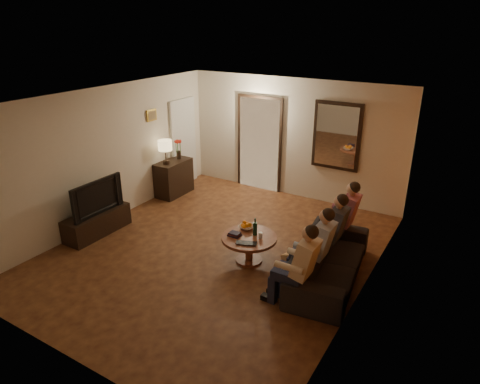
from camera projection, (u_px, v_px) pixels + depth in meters
The scene contains 33 objects.
floor at pixel (216, 250), 7.43m from camera, with size 5.00×6.00×0.01m, color #431D12.
ceiling at pixel (213, 100), 6.44m from camera, with size 5.00×6.00×0.01m, color white.
back_wall at pixel (292, 139), 9.31m from camera, with size 5.00×0.02×2.60m, color beige.
front_wall at pixel (56, 265), 4.56m from camera, with size 5.00×0.02×2.60m, color beige.
left_wall at pixel (106, 156), 8.13m from camera, with size 0.02×6.00×2.60m, color beige.
right_wall at pixel (368, 214), 5.74m from camera, with size 0.02×6.00×2.60m, color beige.
orange_accent at pixel (368, 214), 5.74m from camera, with size 0.01×6.00×2.60m, color #C06820.
kitchen_doorway at pixel (259, 145), 9.77m from camera, with size 1.00×0.06×2.10m, color #FFE0A5.
door_trim at pixel (259, 145), 9.76m from camera, with size 1.12×0.04×2.22m, color black.
fridge_glimpse at pixel (269, 152), 9.71m from camera, with size 0.45×0.03×1.70m, color silver.
mirror_frame at pixel (337, 136), 8.72m from camera, with size 1.00×0.05×1.40m, color black.
mirror_glass at pixel (336, 136), 8.70m from camera, with size 0.86×0.02×1.26m, color white.
white_door at pixel (184, 143), 10.04m from camera, with size 0.06×0.85×2.04m, color white.
framed_art at pixel (152, 115), 8.94m from camera, with size 0.03×0.28×0.24m, color #B28C33.
art_canvas at pixel (152, 115), 8.93m from camera, with size 0.01×0.22×0.18m, color brown.
dresser at pixel (174, 178), 9.64m from camera, with size 0.45×0.88×0.78m, color black.
table_lamp at pixel (166, 152), 9.22m from camera, with size 0.30×0.30×0.54m, color beige, non-canonical shape.
flower_vase at pixel (178, 149), 9.58m from camera, with size 0.14×0.14×0.44m, color red, non-canonical shape.
tv_stand at pixel (97, 223), 7.93m from camera, with size 0.45×1.28×0.43m, color black.
tv at pixel (93, 196), 7.73m from camera, with size 0.15×1.11×0.64m, color black.
sofa at pixel (329, 260), 6.52m from camera, with size 0.85×2.18×0.64m, color black.
person_a at pixel (300, 270), 5.75m from camera, with size 0.60×0.40×1.20m, color tan, non-canonical shape.
person_b at pixel (317, 251), 6.22m from camera, with size 0.60×0.40×1.20m, color tan, non-canonical shape.
person_c at pixel (331, 234), 6.70m from camera, with size 0.60×0.40×1.20m, color tan, non-canonical shape.
person_d at pixel (344, 220), 7.17m from camera, with size 0.60×0.40×1.20m, color tan, non-canonical shape.
dog at pixel (296, 261), 6.57m from camera, with size 0.56×0.24×0.56m, color #AD7F4F, non-canonical shape.
coffee_table at pixel (249, 249), 7.02m from camera, with size 0.91×0.91×0.45m, color brown.
bowl at pixel (246, 227), 7.19m from camera, with size 0.26×0.26×0.06m, color white.
oranges at pixel (247, 223), 7.16m from camera, with size 0.20×0.20×0.08m, color orange, non-canonical shape.
wine_bottle at pixel (255, 226), 6.93m from camera, with size 0.07×0.07×0.31m, color black, non-canonical shape.
wine_glass at pixel (260, 235), 6.87m from camera, with size 0.06×0.06×0.10m, color silver.
book_stack at pixel (234, 234), 6.95m from camera, with size 0.20×0.15×0.07m, color black, non-canonical shape.
laptop at pixel (246, 245), 6.66m from camera, with size 0.33×0.21×0.03m, color black.
Camera 1 is at (3.71, -5.34, 3.75)m, focal length 32.00 mm.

